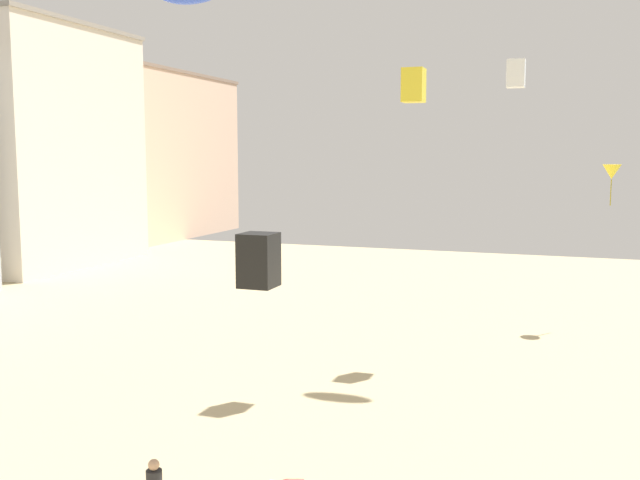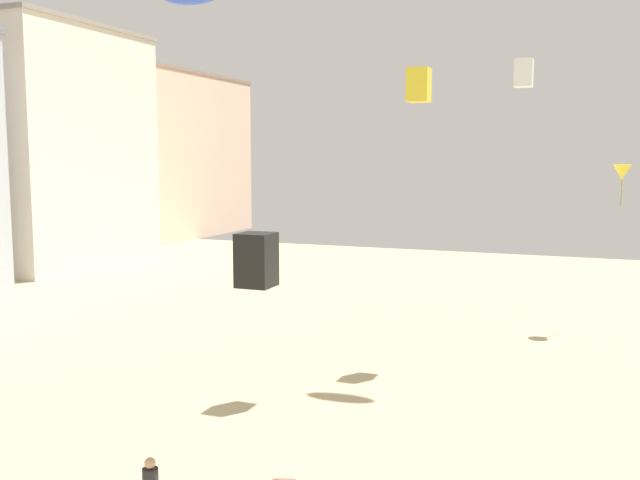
% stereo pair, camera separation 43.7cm
% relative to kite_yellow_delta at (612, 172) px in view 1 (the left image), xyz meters
% --- Properties ---
extents(boardwalk_hotel_mid, '(15.38, 14.35, 17.26)m').
position_rel_kite_yellow_delta_xyz_m(boardwalk_hotel_mid, '(-41.68, 5.67, 1.42)').
color(boardwalk_hotel_mid, silver).
rests_on(boardwalk_hotel_mid, ground).
extents(boardwalk_hotel_far, '(10.29, 19.21, 15.97)m').
position_rel_kite_yellow_delta_xyz_m(boardwalk_hotel_far, '(-41.68, 24.87, 0.78)').
color(boardwalk_hotel_far, beige).
rests_on(boardwalk_hotel_far, ground).
extents(kite_yellow_delta, '(0.86, 0.86, 1.95)m').
position_rel_kite_yellow_delta_xyz_m(kite_yellow_delta, '(0.00, 0.00, 0.00)').
color(kite_yellow_delta, yellow).
extents(kite_yellow_box_2, '(0.77, 0.77, 1.21)m').
position_rel_kite_yellow_delta_xyz_m(kite_yellow_box_2, '(-7.24, -10.83, 3.29)').
color(kite_yellow_box_2, yellow).
extents(kite_white_box, '(0.72, 0.72, 1.13)m').
position_rel_kite_yellow_delta_xyz_m(kite_white_box, '(-4.07, -5.88, 4.11)').
color(kite_white_box, white).
extents(kite_black_box_2, '(0.79, 0.79, 1.25)m').
position_rel_kite_yellow_delta_xyz_m(kite_black_box_2, '(-8.39, -21.78, -1.62)').
color(kite_black_box_2, black).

